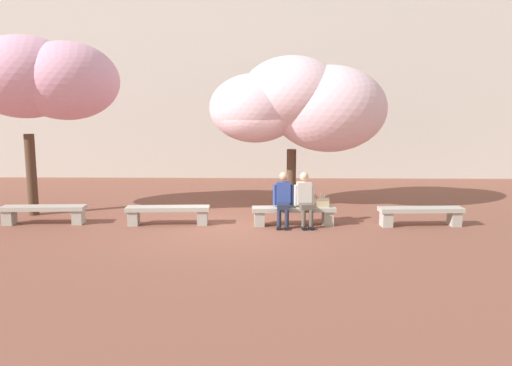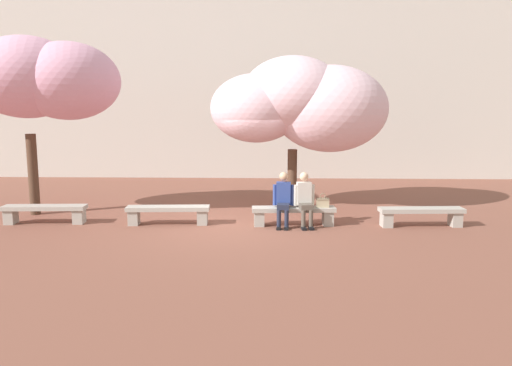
# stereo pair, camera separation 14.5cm
# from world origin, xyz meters

# --- Properties ---
(ground_plane) EXTENTS (100.00, 100.00, 0.00)m
(ground_plane) POSITION_xyz_m (0.00, 0.00, 0.00)
(ground_plane) COLOR brown
(building_facade) EXTENTS (28.00, 4.00, 7.54)m
(building_facade) POSITION_xyz_m (0.00, 10.18, 3.77)
(building_facade) COLOR beige
(building_facade) RESTS_ON ground
(stone_bench_west_end) EXTENTS (2.02, 0.54, 0.45)m
(stone_bench_west_end) POSITION_xyz_m (-4.56, 0.00, 0.31)
(stone_bench_west_end) COLOR #ADA89E
(stone_bench_west_end) RESTS_ON ground
(stone_bench_near_west) EXTENTS (2.02, 0.54, 0.45)m
(stone_bench_near_west) POSITION_xyz_m (-1.52, 0.00, 0.31)
(stone_bench_near_west) COLOR #ADA89E
(stone_bench_near_west) RESTS_ON ground
(stone_bench_center) EXTENTS (2.02, 0.54, 0.45)m
(stone_bench_center) POSITION_xyz_m (1.52, 0.00, 0.31)
(stone_bench_center) COLOR #ADA89E
(stone_bench_center) RESTS_ON ground
(stone_bench_near_east) EXTENTS (2.02, 0.54, 0.45)m
(stone_bench_near_east) POSITION_xyz_m (4.56, 0.00, 0.31)
(stone_bench_near_east) COLOR #ADA89E
(stone_bench_near_east) RESTS_ON ground
(person_seated_left) EXTENTS (0.51, 0.70, 1.29)m
(person_seated_left) POSITION_xyz_m (1.27, -0.05, 0.70)
(person_seated_left) COLOR black
(person_seated_left) RESTS_ON ground
(person_seated_right) EXTENTS (0.51, 0.72, 1.29)m
(person_seated_right) POSITION_xyz_m (1.77, -0.05, 0.70)
(person_seated_right) COLOR black
(person_seated_right) RESTS_ON ground
(handbag) EXTENTS (0.30, 0.15, 0.34)m
(handbag) POSITION_xyz_m (2.21, 0.02, 0.58)
(handbag) COLOR tan
(handbag) RESTS_ON stone_bench_center
(cherry_tree_main) EXTENTS (4.88, 2.96, 4.23)m
(cherry_tree_main) POSITION_xyz_m (1.77, 2.19, 2.91)
(cherry_tree_main) COLOR #513828
(cherry_tree_main) RESTS_ON ground
(cherry_tree_secondary) EXTENTS (4.67, 2.90, 4.62)m
(cherry_tree_secondary) POSITION_xyz_m (-5.23, 1.09, 3.55)
(cherry_tree_secondary) COLOR #513828
(cherry_tree_secondary) RESTS_ON ground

